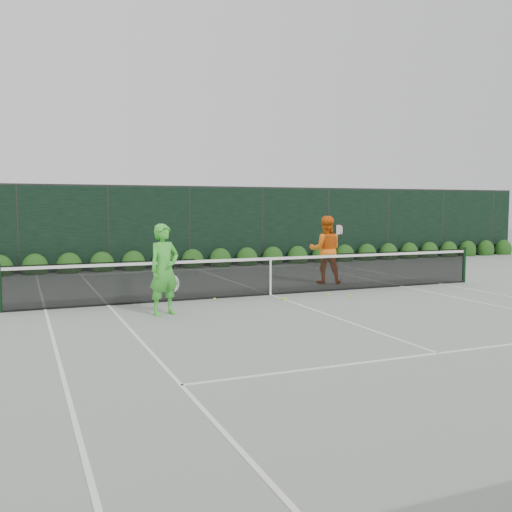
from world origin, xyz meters
name	(u,v)px	position (x,y,z in m)	size (l,w,h in m)	color
ground	(270,295)	(0.00, 0.00, 0.00)	(80.00, 80.00, 0.00)	gray
tennis_net	(270,275)	(-0.02, 0.00, 0.53)	(12.90, 0.10, 1.07)	black
player_woman	(164,269)	(-3.16, -1.58, 0.96)	(0.82, 0.68, 1.93)	green
player_man	(326,250)	(2.44, 1.43, 1.00)	(1.20, 1.09, 2.01)	orange
court_lines	(270,295)	(0.00, 0.00, 0.01)	(11.03, 23.83, 0.01)	white
windscreen_fence	(322,243)	(0.00, -2.71, 1.51)	(32.00, 21.07, 3.06)	black
hedge_row	(192,261)	(0.00, 7.15, 0.23)	(31.66, 0.65, 0.94)	black
tennis_balls	(293,297)	(0.28, -0.76, 0.03)	(3.40, 0.93, 0.07)	#BBE432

